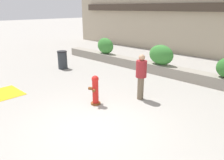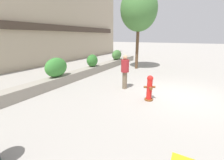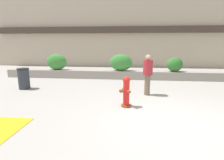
# 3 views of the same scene
# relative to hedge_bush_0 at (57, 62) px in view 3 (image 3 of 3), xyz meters

# --- Properties ---
(ground_plane) EXTENTS (120.00, 120.00, 0.00)m
(ground_plane) POSITION_rel_hedge_bush_0_xyz_m (5.76, -6.00, -1.00)
(ground_plane) COLOR #9E9991
(building_facade) EXTENTS (30.00, 1.36, 8.00)m
(building_facade) POSITION_rel_hedge_bush_0_xyz_m (5.76, 5.98, 2.98)
(building_facade) COLOR tan
(building_facade) RESTS_ON ground
(planter_wall_low) EXTENTS (18.00, 0.70, 0.50)m
(planter_wall_low) POSITION_rel_hedge_bush_0_xyz_m (5.76, 0.00, -0.75)
(planter_wall_low) COLOR gray
(planter_wall_low) RESTS_ON ground
(hedge_bush_0) EXTENTS (1.31, 0.58, 1.01)m
(hedge_bush_0) POSITION_rel_hedge_bush_0_xyz_m (0.00, 0.00, 0.00)
(hedge_bush_0) COLOR #387F33
(hedge_bush_0) RESTS_ON planter_wall_low
(hedge_bush_1) EXTENTS (1.37, 0.67, 1.03)m
(hedge_bush_1) POSITION_rel_hedge_bush_0_xyz_m (4.14, 0.00, 0.01)
(hedge_bush_1) COLOR #387F33
(hedge_bush_1) RESTS_ON planter_wall_low
(hedge_bush_2) EXTENTS (0.93, 0.70, 0.87)m
(hedge_bush_2) POSITION_rel_hedge_bush_0_xyz_m (7.38, 0.00, -0.07)
(hedge_bush_2) COLOR #2D6B28
(hedge_bush_2) RESTS_ON planter_wall_low
(fire_hydrant) EXTENTS (0.48, 0.48, 1.08)m
(fire_hydrant) POSITION_rel_hedge_bush_0_xyz_m (4.58, -4.93, -0.45)
(fire_hydrant) COLOR brown
(fire_hydrant) RESTS_ON ground
(pedestrian) EXTENTS (0.51, 0.51, 1.73)m
(pedestrian) POSITION_rel_hedge_bush_0_xyz_m (5.45, -3.42, -0.02)
(pedestrian) COLOR brown
(pedestrian) RESTS_ON ground
(trash_bin) EXTENTS (0.55, 0.55, 1.01)m
(trash_bin) POSITION_rel_hedge_bush_0_xyz_m (-0.43, -2.98, -0.50)
(trash_bin) COLOR #2D3338
(trash_bin) RESTS_ON ground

